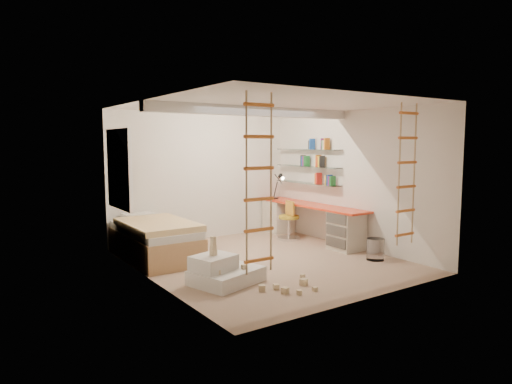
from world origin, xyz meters
TOP-DOWN VIEW (x-y plane):
  - floor at (0.00, 0.00)m, footprint 4.50×4.50m
  - ceiling_beam at (0.00, 0.30)m, footprint 4.00×0.18m
  - window_frame at (-1.97, 1.50)m, footprint 0.06×1.15m
  - window_blind at (-1.93, 1.50)m, footprint 0.02×1.00m
  - rope_ladder_left at (-1.35, -1.75)m, footprint 0.41×0.04m
  - rope_ladder_right at (1.35, -1.75)m, footprint 0.41×0.04m
  - waste_bin at (1.60, -0.98)m, footprint 0.30×0.30m
  - desk at (1.72, 0.86)m, footprint 0.56×2.80m
  - shelves at (1.87, 1.13)m, footprint 0.25×1.80m
  - bed at (-1.48, 1.23)m, footprint 1.02×2.00m
  - task_lamp at (1.67, 1.82)m, footprint 0.14×0.36m
  - swivel_chair at (1.40, 1.15)m, footprint 0.56×0.56m
  - play_platform at (-1.21, -0.64)m, footprint 1.10×0.96m
  - toy_blocks at (-0.87, -1.06)m, footprint 1.35×1.17m
  - books at (1.87, 1.13)m, footprint 0.14×0.64m

SIDE VIEW (x-z plane):
  - floor at x=0.00m, z-range 0.00..0.00m
  - play_platform at x=-1.21m, z-range -0.05..0.37m
  - waste_bin at x=1.60m, z-range 0.00..0.37m
  - toy_blocks at x=-0.87m, z-range -0.13..0.56m
  - swivel_chair at x=1.40m, z-range -0.11..0.70m
  - bed at x=-1.48m, z-range -0.02..0.67m
  - desk at x=1.72m, z-range 0.03..0.78m
  - task_lamp at x=1.67m, z-range 0.85..1.42m
  - shelves at x=1.87m, z-range 1.14..1.86m
  - rope_ladder_left at x=-1.35m, z-range 0.45..2.58m
  - rope_ladder_right at x=1.35m, z-range 0.45..2.58m
  - window_frame at x=-1.97m, z-range 0.88..2.23m
  - window_blind at x=-1.93m, z-range 0.95..2.15m
  - books at x=1.87m, z-range 1.13..2.05m
  - ceiling_beam at x=0.00m, z-range 2.44..2.60m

